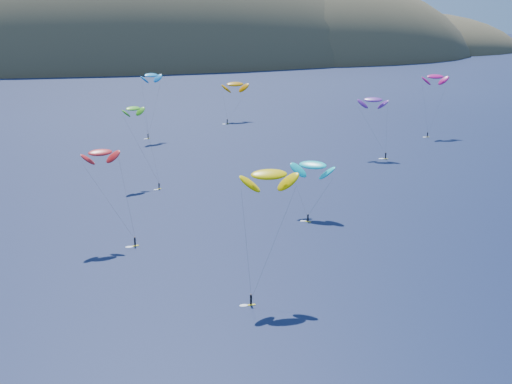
% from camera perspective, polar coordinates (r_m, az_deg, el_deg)
% --- Properties ---
extents(island, '(730.00, 300.00, 210.00)m').
position_cam_1_polar(island, '(632.72, -9.51, 9.61)').
color(island, '#3D3526').
rests_on(island, ground).
extents(kitesurfer_2, '(10.70, 9.06, 23.47)m').
position_cam_1_polar(kitesurfer_2, '(121.17, 1.05, 1.40)').
color(kitesurfer_2, yellow).
rests_on(kitesurfer_2, ground).
extents(kitesurfer_3, '(9.45, 14.06, 22.49)m').
position_cam_1_polar(kitesurfer_3, '(198.68, -9.80, 6.58)').
color(kitesurfer_3, yellow).
rests_on(kitesurfer_3, ground).
extents(kitesurfer_4, '(9.87, 8.45, 25.20)m').
position_cam_1_polar(kitesurfer_4, '(263.60, -8.39, 9.22)').
color(kitesurfer_4, yellow).
rests_on(kitesurfer_4, ground).
extents(kitesurfer_5, '(11.09, 12.20, 14.71)m').
position_cam_1_polar(kitesurfer_5, '(167.99, 4.56, 2.16)').
color(kitesurfer_5, yellow).
rests_on(kitesurfer_5, ground).
extents(kitesurfer_6, '(10.30, 11.74, 20.71)m').
position_cam_1_polar(kitesurfer_6, '(233.65, 9.34, 7.29)').
color(kitesurfer_6, yellow).
rests_on(kitesurfer_6, ground).
extents(kitesurfer_8, '(10.87, 8.61, 24.33)m').
position_cam_1_polar(kitesurfer_8, '(275.61, 14.14, 8.94)').
color(kitesurfer_8, yellow).
rests_on(kitesurfer_8, ground).
extents(kitesurfer_9, '(10.64, 10.03, 20.96)m').
position_cam_1_polar(kitesurfer_9, '(151.44, -12.34, 3.08)').
color(kitesurfer_9, yellow).
rests_on(kitesurfer_9, ground).
extents(kitesurfer_11, '(12.90, 14.13, 18.05)m').
position_cam_1_polar(kitesurfer_11, '(300.88, -1.69, 8.62)').
color(kitesurfer_11, yellow).
rests_on(kitesurfer_11, ground).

